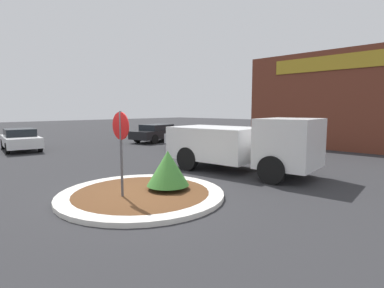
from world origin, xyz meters
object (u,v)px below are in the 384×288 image
object	(u,v)px
utility_truck	(242,144)
parked_sedan_white	(21,139)
parked_sedan_black	(158,133)
stop_sign	(121,139)
parked_sedan_silver	(195,138)

from	to	relation	value
utility_truck	parked_sedan_white	world-z (taller)	utility_truck
parked_sedan_black	parked_sedan_white	xyz separation A→B (m)	(-2.32, -9.19, -0.02)
stop_sign	parked_sedan_white	xyz separation A→B (m)	(-13.44, 1.51, -1.06)
parked_sedan_black	parked_sedan_white	size ratio (longest dim) A/B	1.10
stop_sign	parked_sedan_black	size ratio (longest dim) A/B	0.50
parked_sedan_black	parked_sedan_white	world-z (taller)	parked_sedan_black
stop_sign	utility_truck	bearing A→B (deg)	87.35
stop_sign	parked_sedan_black	xyz separation A→B (m)	(-11.11, 10.69, -1.04)
parked_sedan_black	stop_sign	bearing A→B (deg)	-142.28
parked_sedan_silver	parked_sedan_black	xyz separation A→B (m)	(-5.41, 1.57, -0.02)
utility_truck	parked_sedan_silver	size ratio (longest dim) A/B	1.36
parked_sedan_black	parked_sedan_white	distance (m)	9.47
stop_sign	parked_sedan_black	world-z (taller)	stop_sign
parked_sedan_silver	parked_sedan_black	distance (m)	5.63
utility_truck	parked_sedan_silver	distance (m)	6.98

